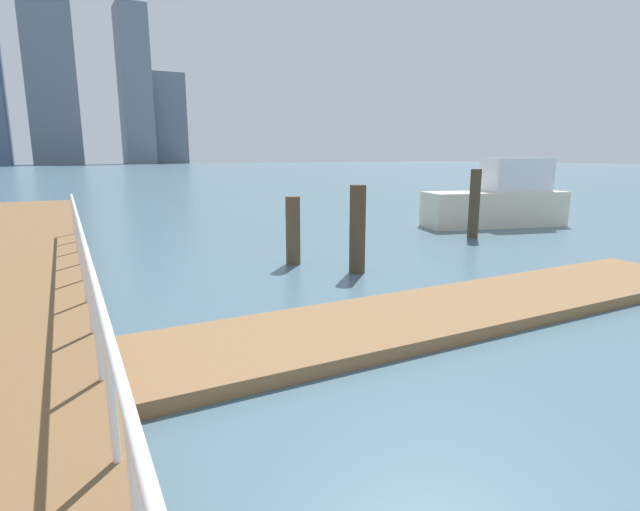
# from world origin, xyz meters

# --- Properties ---
(ground_plane) EXTENTS (300.00, 300.00, 0.00)m
(ground_plane) POSITION_xyz_m (0.00, 20.00, 0.00)
(ground_plane) COLOR #476675
(floating_dock) EXTENTS (11.14, 2.00, 0.18)m
(floating_dock) POSITION_xyz_m (2.07, 9.37, 0.09)
(floating_dock) COLOR olive
(floating_dock) RESTS_ON ground_plane
(boardwalk_railing) EXTENTS (0.06, 22.59, 1.08)m
(boardwalk_railing) POSITION_xyz_m (-3.15, 7.17, 1.22)
(boardwalk_railing) COLOR white
(boardwalk_railing) RESTS_ON boardwalk
(dock_piling_1) EXTENTS (0.34, 0.34, 1.88)m
(dock_piling_1) POSITION_xyz_m (2.14, 12.52, 0.94)
(dock_piling_1) COLOR #473826
(dock_piling_1) RESTS_ON ground_plane
(dock_piling_3) EXTENTS (0.32, 0.32, 2.08)m
(dock_piling_3) POSITION_xyz_m (7.70, 14.75, 1.04)
(dock_piling_3) COLOR #473826
(dock_piling_3) RESTS_ON ground_plane
(dock_piling_5) EXTENTS (0.33, 0.33, 1.57)m
(dock_piling_5) POSITION_xyz_m (1.27, 13.92, 0.78)
(dock_piling_5) COLOR brown
(dock_piling_5) RESTS_ON ground_plane
(moored_boat_1) EXTENTS (5.24, 2.65, 2.39)m
(moored_boat_1) POSITION_xyz_m (10.38, 16.21, 0.91)
(moored_boat_1) COLOR beige
(moored_boat_1) RESTS_ON ground_plane
(skyline_tower_2) EXTENTS (12.22, 12.16, 73.10)m
(skyline_tower_2) POSITION_xyz_m (-3.64, 157.75, 36.55)
(skyline_tower_2) COLOR slate
(skyline_tower_2) RESTS_ON ground_plane
(skyline_tower_3) EXTENTS (8.59, 10.68, 44.80)m
(skyline_tower_3) POSITION_xyz_m (18.04, 162.90, 22.40)
(skyline_tower_3) COLOR slate
(skyline_tower_3) RESTS_ON ground_plane
(skyline_tower_4) EXTENTS (10.44, 9.58, 27.68)m
(skyline_tower_4) POSITION_xyz_m (28.30, 168.93, 13.84)
(skyline_tower_4) COLOR slate
(skyline_tower_4) RESTS_ON ground_plane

